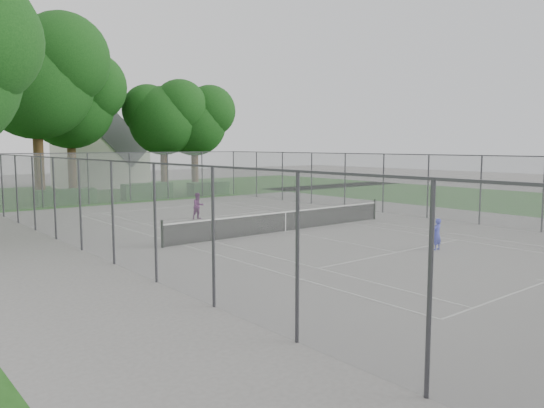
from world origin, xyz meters
TOP-DOWN VIEW (x-y plane):
  - ground at (0.00, 0.00)m, footprint 120.00×120.00m
  - grass_far at (0.00, 26.00)m, footprint 60.00×20.00m
  - grass_right at (22.00, 0.00)m, footprint 16.00×40.00m
  - court_markings at (0.00, 0.00)m, footprint 11.03×23.83m
  - tennis_net at (0.00, 0.00)m, footprint 12.87×0.10m
  - perimeter_fence at (0.00, 0.00)m, footprint 18.08×34.08m
  - tree_far_left at (-4.90, 20.86)m, footprint 9.18×8.38m
  - tree_far_midleft at (-1.75, 23.42)m, footprint 7.79×7.12m
  - tree_far_midright at (5.53, 22.11)m, footprint 6.63×6.05m
  - tree_far_right at (8.41, 21.89)m, footprint 6.43×5.87m
  - hedge_left at (-4.03, 18.60)m, footprint 3.96×1.19m
  - hedge_mid at (1.78, 17.99)m, footprint 3.77×1.08m
  - hedge_right at (7.36, 18.28)m, footprint 3.37×1.24m
  - house at (3.36, 31.03)m, footprint 7.57×5.87m
  - girl_player at (1.60, -7.06)m, footprint 0.45×0.29m
  - woman_player at (-0.99, 6.15)m, footprint 0.73×0.59m

SIDE VIEW (x-z plane):
  - ground at x=0.00m, z-range 0.00..0.00m
  - grass_far at x=0.00m, z-range 0.00..0.00m
  - grass_right at x=22.00m, z-range 0.00..0.00m
  - court_markings at x=0.00m, z-range 0.00..0.01m
  - hedge_left at x=-4.03m, z-range 0.00..0.99m
  - hedge_right at x=7.36m, z-range 0.00..1.01m
  - tennis_net at x=0.00m, z-range -0.04..1.06m
  - hedge_mid at x=1.78m, z-range 0.00..1.18m
  - girl_player at x=1.60m, z-range 0.00..1.23m
  - woman_player at x=-0.99m, z-range 0.00..1.44m
  - perimeter_fence at x=0.00m, z-range 0.05..3.57m
  - house at x=3.36m, z-range -0.92..8.50m
  - tree_far_right at x=8.41m, z-range 1.73..10.96m
  - tree_far_midright at x=5.53m, z-range 1.78..11.31m
  - tree_far_midleft at x=-1.75m, z-range 2.10..13.30m
  - tree_far_left at x=-4.90m, z-range 2.48..15.67m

